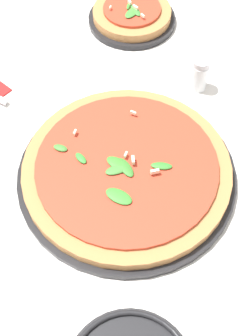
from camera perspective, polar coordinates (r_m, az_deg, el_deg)
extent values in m
plane|color=silver|center=(0.77, 1.89, -1.73)|extent=(6.00, 6.00, 0.00)
cylinder|color=black|center=(0.77, 0.00, -1.01)|extent=(0.36, 0.36, 0.01)
cylinder|color=#AD7542|center=(0.76, 0.00, -0.39)|extent=(0.34, 0.34, 0.02)
cylinder|color=#B73823|center=(0.75, 0.00, 0.13)|extent=(0.29, 0.29, 0.01)
ellipsoid|color=#328030|center=(0.75, -5.52, 1.20)|extent=(0.03, 0.02, 0.01)
ellipsoid|color=#3C7A32|center=(0.74, -1.03, -0.14)|extent=(0.04, 0.04, 0.01)
ellipsoid|color=#337229|center=(0.74, -0.08, 0.08)|extent=(0.04, 0.04, 0.01)
ellipsoid|color=#3E7530|center=(0.77, -8.00, 2.44)|extent=(0.02, 0.01, 0.01)
ellipsoid|color=#377A2A|center=(0.74, -1.00, 0.52)|extent=(0.04, 0.03, 0.01)
ellipsoid|color=#367E2D|center=(0.71, -0.88, -3.47)|extent=(0.05, 0.03, 0.01)
ellipsoid|color=#32792C|center=(0.74, 4.35, 0.27)|extent=(0.04, 0.02, 0.01)
cube|color=beige|center=(0.78, -6.24, 4.36)|extent=(0.00, 0.01, 0.01)
cube|color=beige|center=(0.74, 0.87, 0.98)|extent=(0.01, 0.01, 0.01)
cube|color=beige|center=(0.75, -0.03, 1.64)|extent=(0.00, 0.01, 0.01)
cube|color=beige|center=(0.73, 3.66, -0.16)|extent=(0.01, 0.01, 0.01)
cube|color=beige|center=(0.80, 0.88, 6.75)|extent=(0.01, 0.00, 0.01)
cylinder|color=black|center=(1.04, 0.72, 17.65)|extent=(0.18, 0.18, 0.01)
cylinder|color=#AD7542|center=(1.03, 0.73, 18.31)|extent=(0.16, 0.16, 0.02)
cylinder|color=#B73823|center=(1.03, 0.74, 18.84)|extent=(0.12, 0.12, 0.01)
ellipsoid|color=#397D2D|center=(1.03, 0.31, 19.17)|extent=(0.01, 0.03, 0.01)
ellipsoid|color=#397C32|center=(1.01, 1.17, 18.66)|extent=(0.04, 0.04, 0.01)
ellipsoid|color=#3C7F32|center=(1.01, 0.73, 18.44)|extent=(0.03, 0.04, 0.01)
cube|color=beige|center=(0.99, 2.03, 18.06)|extent=(0.01, 0.01, 0.01)
cube|color=beige|center=(1.03, 0.43, 19.58)|extent=(0.01, 0.01, 0.01)
cube|color=beige|center=(1.02, -1.92, 18.99)|extent=(0.00, 0.01, 0.00)
cube|color=beige|center=(1.01, 1.15, 18.98)|extent=(0.01, 0.01, 0.01)
cylinder|color=silver|center=(0.89, 8.90, 10.94)|extent=(0.03, 0.03, 0.06)
cylinder|color=#B7B7BF|center=(0.87, 9.19, 12.51)|extent=(0.03, 0.03, 0.01)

